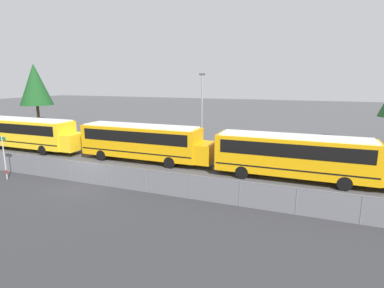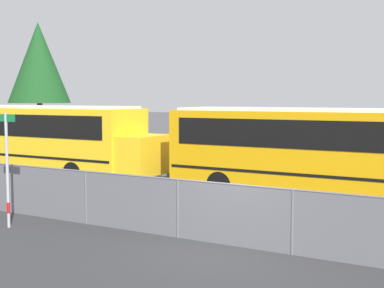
{
  "view_description": "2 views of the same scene",
  "coord_description": "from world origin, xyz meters",
  "px_view_note": "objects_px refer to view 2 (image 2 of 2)",
  "views": [
    {
      "loc": [
        13.89,
        -15.82,
        7.0
      ],
      "look_at": [
        5.11,
        6.76,
        1.87
      ],
      "focal_mm": 28.0,
      "sensor_mm": 36.0,
      "label": 1
    },
    {
      "loc": [
        5.43,
        -11.46,
        3.57
      ],
      "look_at": [
        -4.29,
        5.61,
        1.86
      ],
      "focal_mm": 50.0,
      "sensor_mm": 36.0,
      "label": 2
    }
  ],
  "objects_px": {
    "school_bus_1": "(39,134)",
    "tree_1": "(39,63)",
    "school_bus_2": "(331,147)",
    "street_sign": "(7,167)"
  },
  "relations": [
    {
      "from": "school_bus_1",
      "to": "tree_1",
      "type": "relative_size",
      "value": 1.26
    },
    {
      "from": "street_sign",
      "to": "tree_1",
      "type": "distance_m",
      "value": 30.66
    },
    {
      "from": "school_bus_2",
      "to": "tree_1",
      "type": "height_order",
      "value": "tree_1"
    },
    {
      "from": "school_bus_2",
      "to": "street_sign",
      "type": "bearing_deg",
      "value": -130.07
    },
    {
      "from": "tree_1",
      "to": "school_bus_1",
      "type": "bearing_deg",
      "value": -44.63
    },
    {
      "from": "school_bus_2",
      "to": "tree_1",
      "type": "distance_m",
      "value": 31.3
    },
    {
      "from": "street_sign",
      "to": "tree_1",
      "type": "xyz_separation_m",
      "value": [
        -20.99,
        21.84,
        4.72
      ]
    },
    {
      "from": "school_bus_1",
      "to": "tree_1",
      "type": "bearing_deg",
      "value": 135.37
    },
    {
      "from": "school_bus_2",
      "to": "street_sign",
      "type": "xyz_separation_m",
      "value": [
        -6.71,
        -7.97,
        -0.22
      ]
    },
    {
      "from": "tree_1",
      "to": "street_sign",
      "type": "bearing_deg",
      "value": -46.14
    }
  ]
}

